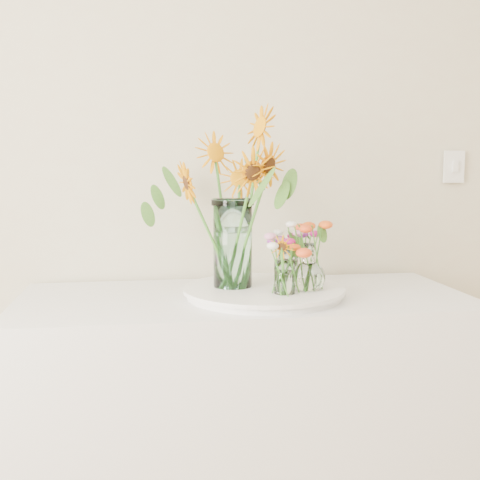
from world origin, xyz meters
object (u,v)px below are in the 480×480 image
Objects in this scene: tray at (264,293)px; mason_jar at (233,243)px; small_vase_c at (288,267)px; small_vase_b at (309,267)px; counter at (244,432)px; small_vase_a at (284,278)px.

tray is 1.70× the size of mason_jar.
small_vase_b is at bearing -76.08° from small_vase_c.
counter is 0.47m from tray.
mason_jar is (-0.04, -0.00, 0.62)m from counter.
small_vase_a reaches higher than tray.
mason_jar is at bearing 159.17° from small_vase_b.
counter is 2.94× the size of tray.
small_vase_b reaches higher than small_vase_a.
small_vase_b is at bearing -23.15° from tray.
tray is 0.13m from small_vase_a.
mason_jar is at bearing 136.46° from small_vase_a.
small_vase_b is (0.18, -0.09, 0.55)m from counter.
counter is at bearing -163.79° from small_vase_c.
small_vase_c is (0.19, 0.05, -0.08)m from mason_jar.
small_vase_c is at bearing 73.40° from small_vase_a.
tray is 0.16m from small_vase_b.
small_vase_c is (0.15, 0.04, 0.53)m from counter.
tray is 0.14m from small_vase_c.
small_vase_b is (0.13, -0.05, 0.09)m from tray.
small_vase_b reaches higher than counter.
mason_jar is 2.54× the size of small_vase_c.
counter is at bearing 126.70° from small_vase_a.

